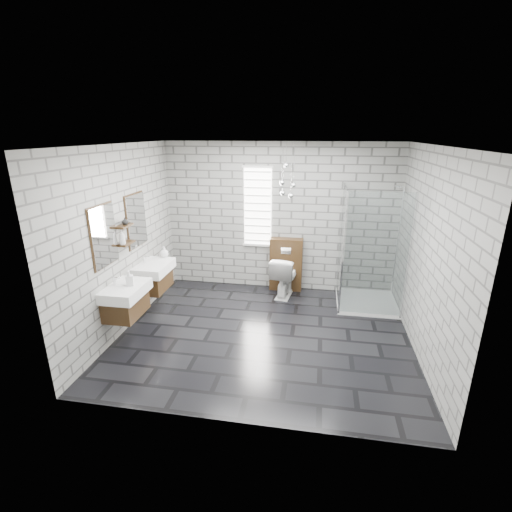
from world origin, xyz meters
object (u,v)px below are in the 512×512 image
(cistern_panel, at_px, (286,264))
(shower_enclosure, at_px, (363,279))
(vanity_left, at_px, (123,292))
(vanity_right, at_px, (152,269))
(toilet, at_px, (285,276))

(cistern_panel, relative_size, shower_enclosure, 0.49)
(vanity_left, distance_m, vanity_right, 0.91)
(vanity_left, relative_size, cistern_panel, 1.57)
(vanity_left, height_order, cistern_panel, vanity_left)
(cistern_panel, height_order, shower_enclosure, shower_enclosure)
(vanity_right, distance_m, shower_enclosure, 3.50)
(cistern_panel, bearing_deg, vanity_left, -133.21)
(shower_enclosure, relative_size, toilet, 2.73)
(cistern_panel, bearing_deg, toilet, -90.00)
(shower_enclosure, bearing_deg, vanity_left, -153.82)
(vanity_right, relative_size, cistern_panel, 1.57)
(vanity_left, xyz_separation_m, shower_enclosure, (3.41, 1.68, -0.25))
(cistern_panel, height_order, toilet, cistern_panel)
(cistern_panel, distance_m, toilet, 0.28)
(shower_enclosure, bearing_deg, vanity_right, -167.40)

